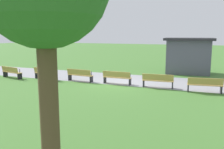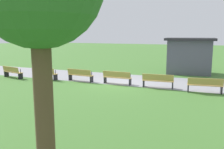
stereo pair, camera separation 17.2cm
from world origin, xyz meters
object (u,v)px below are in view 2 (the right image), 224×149
object	(u,v)px
bench_4	(80,75)
bench_5	(117,77)
bench_3	(46,73)
bench_7	(205,85)
bench_2	(12,72)
kiosk	(189,55)
bench_6	(158,80)

from	to	relation	value
bench_4	bench_5	world-z (taller)	same
bench_3	bench_7	xyz separation A→B (m)	(11.05, -0.00, 0.00)
bench_2	bench_5	xyz separation A→B (m)	(8.25, 0.87, 0.00)
bench_2	bench_5	distance (m)	8.30
bench_3	bench_7	world-z (taller)	same
bench_7	kiosk	xyz separation A→B (m)	(-1.50, 6.83, 1.05)
bench_2	bench_7	distance (m)	13.79
bench_7	kiosk	world-z (taller)	kiosk
bench_4	bench_7	bearing A→B (deg)	2.01
bench_5	bench_3	bearing A→B (deg)	-176.00
bench_4	kiosk	world-z (taller)	kiosk
bench_4	bench_5	xyz separation A→B (m)	(2.77, 0.10, 0.00)
bench_4	bench_6	xyz separation A→B (m)	(5.54, 0.00, 0.00)
bench_2	bench_7	size ratio (longest dim) A/B	1.00
bench_4	kiosk	bearing A→B (deg)	47.90
bench_2	bench_5	bearing A→B (deg)	18.04
bench_5	bench_6	bearing A→B (deg)	-2.00
bench_4	bench_6	world-z (taller)	same
bench_4	bench_5	bearing A→B (deg)	6.01
bench_3	kiosk	size ratio (longest dim) A/B	0.47
bench_3	bench_4	xyz separation A→B (m)	(2.76, 0.29, 0.00)
bench_2	bench_7	bearing A→B (deg)	14.04
bench_4	bench_2	bearing A→B (deg)	-167.99
bench_2	bench_3	world-z (taller)	same
bench_7	kiosk	bearing A→B (deg)	94.36
bench_3	kiosk	xyz separation A→B (m)	(9.55, 6.83, 1.05)
bench_6	bench_7	world-z (taller)	same
bench_7	bench_2	bearing A→B (deg)	173.97
bench_5	bench_6	world-z (taller)	same
bench_2	bench_6	distance (m)	11.05
bench_6	bench_2	bearing A→B (deg)	179.99
bench_3	bench_4	distance (m)	2.77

